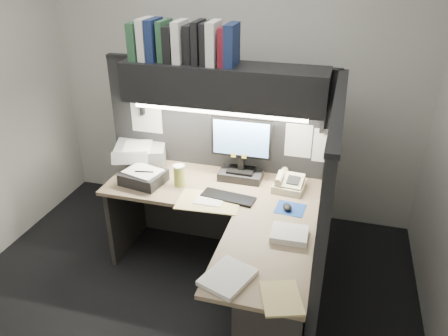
{
  "coord_description": "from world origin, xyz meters",
  "views": [
    {
      "loc": [
        0.99,
        -2.31,
        2.42
      ],
      "look_at": [
        0.2,
        0.51,
        0.93
      ],
      "focal_mm": 35.0,
      "sensor_mm": 36.0,
      "label": 1
    }
  ],
  "objects_px": {
    "desk": "(236,267)",
    "coffee_cup": "(179,176)",
    "overhead_shelf": "(223,85)",
    "notebook_stack": "(144,177)",
    "keyboard": "(228,197)",
    "monitor": "(241,156)",
    "telephone": "(289,184)",
    "printer": "(141,154)"
  },
  "relations": [
    {
      "from": "monitor",
      "to": "notebook_stack",
      "type": "xyz_separation_m",
      "value": [
        -0.73,
        -0.27,
        -0.16
      ]
    },
    {
      "from": "overhead_shelf",
      "to": "printer",
      "type": "xyz_separation_m",
      "value": [
        -0.75,
        0.04,
        -0.69
      ]
    },
    {
      "from": "coffee_cup",
      "to": "printer",
      "type": "relative_size",
      "value": 0.39
    },
    {
      "from": "monitor",
      "to": "keyboard",
      "type": "distance_m",
      "value": 0.38
    },
    {
      "from": "coffee_cup",
      "to": "notebook_stack",
      "type": "bearing_deg",
      "value": -172.25
    },
    {
      "from": "overhead_shelf",
      "to": "notebook_stack",
      "type": "xyz_separation_m",
      "value": [
        -0.58,
        -0.29,
        -0.72
      ]
    },
    {
      "from": "keyboard",
      "to": "printer",
      "type": "relative_size",
      "value": 0.96
    },
    {
      "from": "keyboard",
      "to": "telephone",
      "type": "bearing_deg",
      "value": 39.27
    },
    {
      "from": "telephone",
      "to": "coffee_cup",
      "type": "height_order",
      "value": "coffee_cup"
    },
    {
      "from": "notebook_stack",
      "to": "overhead_shelf",
      "type": "bearing_deg",
      "value": 26.36
    },
    {
      "from": "overhead_shelf",
      "to": "telephone",
      "type": "relative_size",
      "value": 6.44
    },
    {
      "from": "desk",
      "to": "notebook_stack",
      "type": "bearing_deg",
      "value": 152.21
    },
    {
      "from": "coffee_cup",
      "to": "printer",
      "type": "bearing_deg",
      "value": 148.33
    },
    {
      "from": "desk",
      "to": "keyboard",
      "type": "xyz_separation_m",
      "value": [
        -0.17,
        0.41,
        0.3
      ]
    },
    {
      "from": "coffee_cup",
      "to": "printer",
      "type": "distance_m",
      "value": 0.55
    },
    {
      "from": "coffee_cup",
      "to": "printer",
      "type": "height_order",
      "value": "printer"
    },
    {
      "from": "monitor",
      "to": "printer",
      "type": "distance_m",
      "value": 0.91
    },
    {
      "from": "keyboard",
      "to": "telephone",
      "type": "height_order",
      "value": "telephone"
    },
    {
      "from": "telephone",
      "to": "coffee_cup",
      "type": "relative_size",
      "value": 1.48
    },
    {
      "from": "monitor",
      "to": "telephone",
      "type": "bearing_deg",
      "value": -9.2
    },
    {
      "from": "keyboard",
      "to": "telephone",
      "type": "relative_size",
      "value": 1.69
    },
    {
      "from": "desk",
      "to": "keyboard",
      "type": "height_order",
      "value": "keyboard"
    },
    {
      "from": "telephone",
      "to": "notebook_stack",
      "type": "relative_size",
      "value": 0.76
    },
    {
      "from": "coffee_cup",
      "to": "notebook_stack",
      "type": "xyz_separation_m",
      "value": [
        -0.29,
        -0.04,
        -0.03
      ]
    },
    {
      "from": "keyboard",
      "to": "telephone",
      "type": "distance_m",
      "value": 0.5
    },
    {
      "from": "telephone",
      "to": "overhead_shelf",
      "type": "bearing_deg",
      "value": 177.53
    },
    {
      "from": "monitor",
      "to": "notebook_stack",
      "type": "relative_size",
      "value": 1.63
    },
    {
      "from": "desk",
      "to": "overhead_shelf",
      "type": "xyz_separation_m",
      "value": [
        -0.3,
        0.75,
        1.06
      ]
    },
    {
      "from": "monitor",
      "to": "coffee_cup",
      "type": "height_order",
      "value": "monitor"
    },
    {
      "from": "notebook_stack",
      "to": "coffee_cup",
      "type": "bearing_deg",
      "value": 7.75
    },
    {
      "from": "desk",
      "to": "telephone",
      "type": "distance_m",
      "value": 0.79
    },
    {
      "from": "desk",
      "to": "notebook_stack",
      "type": "height_order",
      "value": "notebook_stack"
    },
    {
      "from": "keyboard",
      "to": "coffee_cup",
      "type": "xyz_separation_m",
      "value": [
        -0.42,
        0.09,
        0.07
      ]
    },
    {
      "from": "desk",
      "to": "coffee_cup",
      "type": "distance_m",
      "value": 0.86
    },
    {
      "from": "monitor",
      "to": "printer",
      "type": "xyz_separation_m",
      "value": [
        -0.9,
        0.05,
        -0.12
      ]
    },
    {
      "from": "overhead_shelf",
      "to": "notebook_stack",
      "type": "relative_size",
      "value": 4.87
    },
    {
      "from": "monitor",
      "to": "telephone",
      "type": "xyz_separation_m",
      "value": [
        0.4,
        -0.06,
        -0.16
      ]
    },
    {
      "from": "keyboard",
      "to": "notebook_stack",
      "type": "bearing_deg",
      "value": -177.25
    },
    {
      "from": "telephone",
      "to": "printer",
      "type": "distance_m",
      "value": 1.32
    },
    {
      "from": "monitor",
      "to": "printer",
      "type": "relative_size",
      "value": 1.23
    },
    {
      "from": "coffee_cup",
      "to": "printer",
      "type": "xyz_separation_m",
      "value": [
        -0.47,
        0.29,
        0.0
      ]
    },
    {
      "from": "notebook_stack",
      "to": "telephone",
      "type": "bearing_deg",
      "value": 10.47
    }
  ]
}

